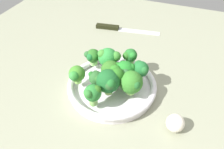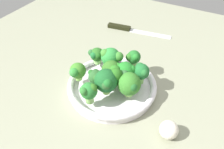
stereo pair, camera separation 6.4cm
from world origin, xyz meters
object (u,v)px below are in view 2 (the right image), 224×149
broccoli_floret_5 (97,55)px  broccoli_floret_8 (95,77)px  broccoli_floret_6 (111,57)px  broccoli_floret_9 (133,58)px  broccoli_floret_4 (108,80)px  garlic_bulb (169,130)px  broccoli_floret_2 (89,91)px  broccoli_floret_10 (141,72)px  broccoli_floret_1 (112,70)px  broccoli_floret_0 (129,83)px  bowl (112,86)px  knife (130,29)px  broccoli_floret_3 (77,71)px  broccoli_floret_7 (126,72)px

broccoli_floret_5 → broccoli_floret_8: size_ratio=0.99×
broccoli_floret_6 → broccoli_floret_9: (5.80, 3.83, -0.81)cm
broccoli_floret_4 → broccoli_floret_9: size_ratio=1.26×
garlic_bulb → broccoli_floret_2: bearing=-174.3°
broccoli_floret_4 → broccoli_floret_10: bearing=52.8°
broccoli_floret_1 → broccoli_floret_0: bearing=-23.5°
broccoli_floret_1 → broccoli_floret_5: size_ratio=1.23×
bowl → broccoli_floret_8: size_ratio=4.90×
broccoli_floret_4 → garlic_bulb: bearing=-9.5°
broccoli_floret_6 → bowl: bearing=-57.7°
broccoli_floret_0 → garlic_bulb: size_ratio=1.49×
broccoli_floret_0 → broccoli_floret_2: size_ratio=1.12×
broccoli_floret_1 → broccoli_floret_6: 5.17cm
broccoli_floret_10 → bowl: bearing=-150.9°
broccoli_floret_1 → broccoli_floret_5: 9.43cm
broccoli_floret_8 → broccoli_floret_10: 12.94cm
broccoli_floret_5 → broccoli_floret_6: 5.52cm
bowl → broccoli_floret_4: bearing=-77.5°
broccoli_floret_8 → knife: size_ratio=0.20×
broccoli_floret_4 → bowl: bearing=102.5°
broccoli_floret_0 → knife: (-16.01, 36.01, -6.50)cm
bowl → broccoli_floret_8: bearing=-136.7°
broccoli_floret_8 → garlic_bulb: 23.77cm
broccoli_floret_0 → broccoli_floret_9: broccoli_floret_0 is taller
broccoli_floret_4 → broccoli_floret_1: bearing=104.9°
broccoli_floret_0 → broccoli_floret_1: (-6.49, 2.82, -0.16)cm
broccoli_floret_0 → broccoli_floret_5: bearing=152.6°
broccoli_floret_0 → broccoli_floret_8: (-9.53, -1.40, -0.71)cm
bowl → broccoli_floret_8: broccoli_floret_8 is taller
knife → broccoli_floret_1: bearing=-74.0°
broccoli_floret_4 → garlic_bulb: 19.70cm
bowl → broccoli_floret_4: size_ratio=3.43×
broccoli_floret_6 → broccoli_floret_8: (-0.20, -8.45, -1.48)cm
broccoli_floret_9 → broccoli_floret_8: bearing=-116.0°
broccoli_floret_3 → broccoli_floret_9: size_ratio=0.92×
knife → broccoli_floret_7: bearing=-67.4°
broccoli_floret_0 → broccoli_floret_8: bearing=-171.6°
broccoli_floret_1 → broccoli_floret_2: bearing=-96.5°
broccoli_floret_5 → broccoli_floret_7: bearing=-16.8°
broccoli_floret_1 → garlic_bulb: 22.17cm
garlic_bulb → broccoli_floret_4: bearing=170.5°
bowl → knife: bowl is taller
broccoli_floret_6 → broccoli_floret_10: size_ratio=1.15×
broccoli_floret_1 → broccoli_floret_2: size_ratio=1.05×
broccoli_floret_7 → broccoli_floret_9: broccoli_floret_7 is taller
broccoli_floret_6 → garlic_bulb: bearing=-28.7°
broccoli_floret_0 → broccoli_floret_4: broccoli_floret_4 is taller
bowl → broccoli_floret_5: bearing=146.3°
broccoli_floret_0 → knife: size_ratio=0.26×
broccoli_floret_3 → garlic_bulb: 29.42cm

